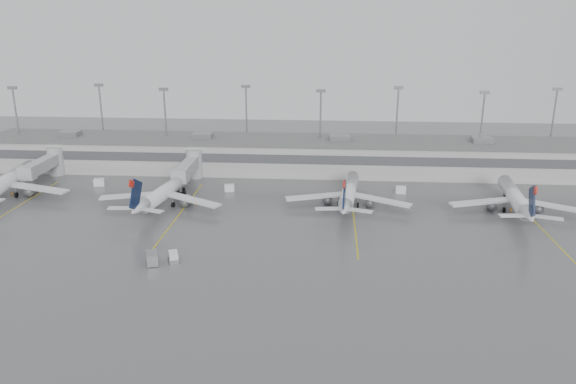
# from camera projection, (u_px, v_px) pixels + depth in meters

# --- Properties ---
(ground) EXTENTS (260.00, 260.00, 0.00)m
(ground) POSITION_uv_depth(u_px,v_px,m) (249.00, 267.00, 89.45)
(ground) COLOR #565558
(ground) RESTS_ON ground
(terminal) EXTENTS (152.00, 17.00, 9.45)m
(terminal) POSITION_uv_depth(u_px,v_px,m) (281.00, 155.00, 143.29)
(terminal) COLOR #9F9F9A
(terminal) RESTS_ON ground
(light_masts) EXTENTS (142.40, 8.00, 20.60)m
(light_masts) POSITION_uv_depth(u_px,v_px,m) (282.00, 120.00, 146.39)
(light_masts) COLOR gray
(light_masts) RESTS_ON ground
(jet_bridge_left) EXTENTS (4.00, 17.20, 7.00)m
(jet_bridge_left) POSITION_uv_depth(u_px,v_px,m) (48.00, 164.00, 135.64)
(jet_bridge_left) COLOR #939698
(jet_bridge_left) RESTS_ON ground
(jet_bridge_right) EXTENTS (4.00, 17.20, 7.00)m
(jet_bridge_right) POSITION_uv_depth(u_px,v_px,m) (190.00, 167.00, 133.17)
(jet_bridge_right) COLOR #939698
(jet_bridge_right) RESTS_ON ground
(stand_markings) EXTENTS (105.25, 40.00, 0.01)m
(stand_markings) POSITION_uv_depth(u_px,v_px,m) (266.00, 215.00, 112.25)
(stand_markings) COLOR gold
(stand_markings) RESTS_ON ground
(jet_far_left) EXTENTS (29.26, 32.95, 10.67)m
(jet_far_left) POSITION_uv_depth(u_px,v_px,m) (5.00, 182.00, 122.62)
(jet_far_left) COLOR silver
(jet_far_left) RESTS_ON ground
(jet_mid_left) EXTENTS (26.44, 29.83, 9.68)m
(jet_mid_left) POSITION_uv_depth(u_px,v_px,m) (164.00, 192.00, 117.00)
(jet_mid_left) COLOR silver
(jet_mid_left) RESTS_ON ground
(jet_mid_right) EXTENTS (26.15, 29.45, 9.53)m
(jet_mid_right) POSITION_uv_depth(u_px,v_px,m) (349.00, 193.00, 116.82)
(jet_mid_right) COLOR silver
(jet_mid_right) RESTS_ON ground
(jet_far_right) EXTENTS (26.59, 29.93, 9.69)m
(jet_far_right) POSITION_uv_depth(u_px,v_px,m) (516.00, 198.00, 113.20)
(jet_far_right) COLOR silver
(jet_far_right) RESTS_ON ground
(baggage_tug) EXTENTS (2.40, 2.96, 1.65)m
(baggage_tug) POSITION_uv_depth(u_px,v_px,m) (174.00, 258.00, 91.17)
(baggage_tug) COLOR white
(baggage_tug) RESTS_ON ground
(baggage_cart) EXTENTS (2.69, 3.45, 1.95)m
(baggage_cart) POSITION_uv_depth(u_px,v_px,m) (152.00, 258.00, 90.14)
(baggage_cart) COLOR slate
(baggage_cart) RESTS_ON ground
(gse_uld_a) EXTENTS (2.64, 2.02, 1.69)m
(gse_uld_a) POSITION_uv_depth(u_px,v_px,m) (99.00, 182.00, 131.36)
(gse_uld_a) COLOR white
(gse_uld_a) RESTS_ON ground
(gse_uld_b) EXTENTS (2.44, 1.92, 1.53)m
(gse_uld_b) POSITION_uv_depth(u_px,v_px,m) (229.00, 188.00, 127.40)
(gse_uld_b) COLOR white
(gse_uld_b) RESTS_ON ground
(gse_uld_c) EXTENTS (2.31, 1.61, 1.57)m
(gse_uld_c) POSITION_uv_depth(u_px,v_px,m) (401.00, 190.00, 125.87)
(gse_uld_c) COLOR white
(gse_uld_c) RESTS_ON ground
(gse_loader) EXTENTS (2.58, 3.74, 2.19)m
(gse_loader) POSITION_uv_depth(u_px,v_px,m) (178.00, 185.00, 128.39)
(gse_loader) COLOR slate
(gse_loader) RESTS_ON ground
(cone_a) EXTENTS (0.48, 0.48, 0.77)m
(cone_a) POSITION_uv_depth(u_px,v_px,m) (12.00, 193.00, 124.99)
(cone_a) COLOR orange
(cone_a) RESTS_ON ground
(cone_b) EXTENTS (0.41, 0.41, 0.65)m
(cone_b) POSITION_uv_depth(u_px,v_px,m) (196.00, 203.00, 118.33)
(cone_b) COLOR orange
(cone_b) RESTS_ON ground
(cone_c) EXTENTS (0.44, 0.44, 0.70)m
(cone_c) POSITION_uv_depth(u_px,v_px,m) (322.00, 194.00, 124.69)
(cone_c) COLOR orange
(cone_c) RESTS_ON ground
(cone_d) EXTENTS (0.43, 0.43, 0.69)m
(cone_d) POSITION_uv_depth(u_px,v_px,m) (511.00, 209.00, 114.86)
(cone_d) COLOR orange
(cone_d) RESTS_ON ground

